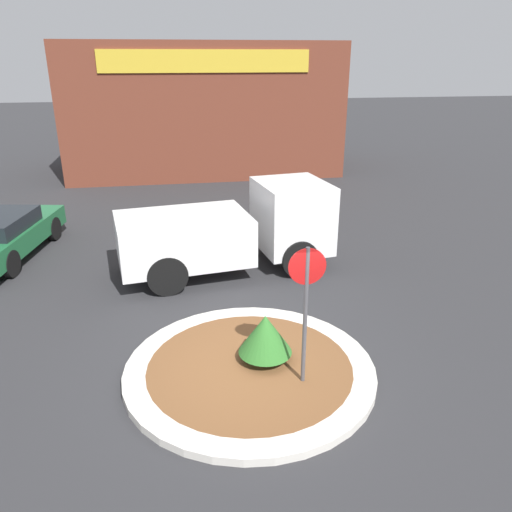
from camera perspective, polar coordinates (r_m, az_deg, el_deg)
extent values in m
plane|color=#2D2D30|center=(9.21, -0.72, -13.18)|extent=(120.00, 120.00, 0.00)
cylinder|color=beige|center=(9.16, -0.73, -12.81)|extent=(4.47, 4.47, 0.14)
cylinder|color=brown|center=(9.16, -0.73, -12.80)|extent=(3.66, 3.66, 0.14)
cylinder|color=#4C4C51|center=(8.20, 5.62, -7.44)|extent=(0.07, 0.07, 2.58)
cylinder|color=#B71414|center=(7.77, 5.88, -1.20)|extent=(0.61, 0.03, 0.61)
cylinder|color=brown|center=(9.24, 1.05, -11.30)|extent=(0.08, 0.08, 0.17)
cone|color=#2D6B28|center=(9.00, 1.07, -8.89)|extent=(0.97, 0.97, 0.73)
cube|color=white|center=(13.37, 4.12, 4.63)|extent=(2.01, 2.26, 1.80)
cube|color=white|center=(12.71, -8.27, 2.03)|extent=(3.53, 2.58, 1.17)
cube|color=black|center=(13.51, 6.56, 6.13)|extent=(0.30, 1.80, 0.63)
cylinder|color=black|center=(14.45, 1.98, 2.47)|extent=(1.00, 0.37, 0.97)
cylinder|color=black|center=(12.74, 4.98, -0.34)|extent=(1.00, 0.37, 0.97)
cylinder|color=black|center=(13.73, -11.34, 0.97)|extent=(1.00, 0.37, 0.97)
cylinder|color=black|center=(11.92, -10.10, -2.23)|extent=(1.00, 0.37, 0.97)
cube|color=brown|center=(25.20, -6.13, 16.46)|extent=(12.45, 6.00, 5.90)
cube|color=gold|center=(22.07, -5.77, 21.29)|extent=(8.72, 0.08, 0.90)
cube|color=#1E6638|center=(15.63, -26.79, 1.97)|extent=(2.54, 4.75, 0.56)
cylinder|color=black|center=(17.24, -26.98, 2.83)|extent=(0.32, 0.74, 0.71)
cylinder|color=black|center=(16.55, -22.11, 2.91)|extent=(0.32, 0.74, 0.71)
cylinder|color=black|center=(14.19, -26.24, -0.82)|extent=(0.32, 0.74, 0.71)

